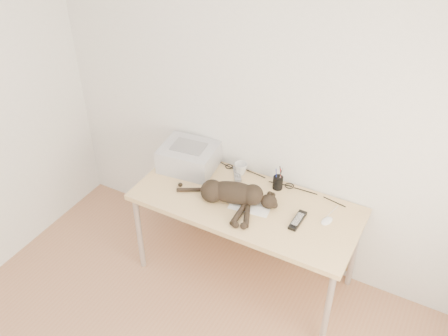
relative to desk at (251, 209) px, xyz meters
The scene contains 11 objects.
wall_back 0.75m from the desk, 90.00° to the left, with size 3.50×3.50×0.00m, color white.
desk is the anchor object (origin of this frame).
printer 0.62m from the desk, behind, with size 0.45×0.39×0.19m.
papers 0.16m from the desk, 70.45° to the right, with size 0.33×0.25×0.01m.
cat 0.27m from the desk, 125.38° to the right, with size 0.74×0.37×0.17m.
mug 0.32m from the desk, 133.72° to the left, with size 0.10×0.10×0.09m, color silver.
pen_cup 0.28m from the desk, 51.47° to the left, with size 0.07×0.07×0.19m.
remote_grey 0.30m from the desk, 140.61° to the left, with size 0.05×0.18×0.02m, color gray.
remote_black 0.43m from the desk, 14.82° to the right, with size 0.06×0.20×0.02m, color black.
mouse 0.59m from the desk, ahead, with size 0.06×0.10×0.03m, color white.
cable_tangle 0.26m from the desk, 90.00° to the left, with size 1.36×0.07×0.01m, color black, non-canonical shape.
Camera 1 is at (1.15, -1.04, 3.00)m, focal length 40.00 mm.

